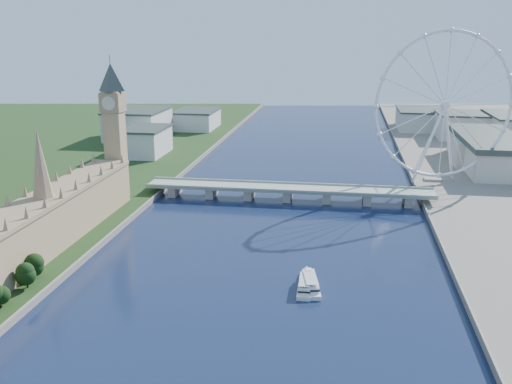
# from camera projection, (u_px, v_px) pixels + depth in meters

# --- Properties ---
(parliament_range) EXTENTS (24.00, 200.00, 70.00)m
(parliament_range) POSITION_uv_depth(u_px,v_px,m) (46.00, 222.00, 330.17)
(parliament_range) COLOR tan
(parliament_range) RESTS_ON ground
(big_ben) EXTENTS (20.02, 20.02, 110.00)m
(big_ben) POSITION_uv_depth(u_px,v_px,m) (113.00, 114.00, 419.87)
(big_ben) COLOR tan
(big_ben) RESTS_ON ground
(westminster_bridge) EXTENTS (220.00, 22.00, 9.50)m
(westminster_bridge) POSITION_uv_depth(u_px,v_px,m) (288.00, 191.00, 438.20)
(westminster_bridge) COLOR gray
(westminster_bridge) RESTS_ON ground
(london_eye) EXTENTS (113.60, 39.12, 124.30)m
(london_eye) POSITION_uv_depth(u_px,v_px,m) (445.00, 106.00, 456.41)
(london_eye) COLOR silver
(london_eye) RESTS_ON ground
(county_hall) EXTENTS (54.00, 144.00, 35.00)m
(county_hall) POSITION_uv_depth(u_px,v_px,m) (486.00, 169.00, 537.88)
(county_hall) COLOR beige
(county_hall) RESTS_ON ground
(city_skyline) EXTENTS (505.00, 280.00, 32.00)m
(city_skyline) POSITION_uv_depth(u_px,v_px,m) (343.00, 126.00, 677.02)
(city_skyline) COLOR beige
(city_skyline) RESTS_ON ground
(tour_boat_near) EXTENTS (13.39, 32.05, 6.89)m
(tour_boat_near) POSITION_uv_depth(u_px,v_px,m) (310.00, 288.00, 287.42)
(tour_boat_near) COLOR silver
(tour_boat_near) RESTS_ON ground
(tour_boat_far) EXTENTS (7.75, 28.59, 6.28)m
(tour_boat_far) POSITION_uv_depth(u_px,v_px,m) (305.00, 290.00, 285.69)
(tour_boat_far) COLOR silver
(tour_boat_far) RESTS_ON ground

